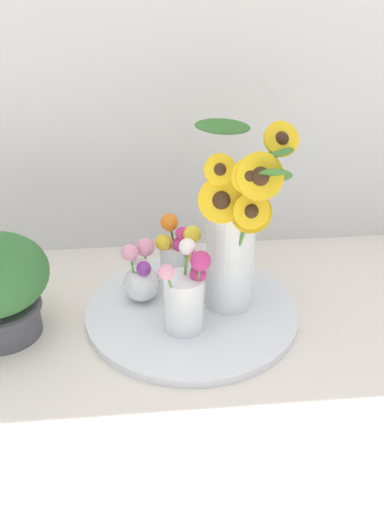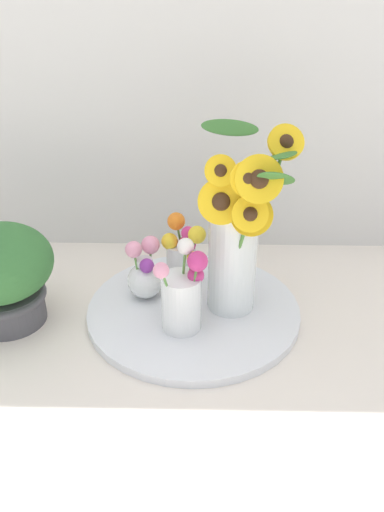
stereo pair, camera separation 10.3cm
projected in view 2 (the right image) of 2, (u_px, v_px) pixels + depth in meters
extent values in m
plane|color=silver|center=(199.00, 336.00, 1.04)|extent=(6.00, 6.00, 0.00)
cylinder|color=silver|center=(192.00, 310.00, 1.10)|extent=(0.47, 0.47, 0.02)
cylinder|color=silver|center=(231.00, 259.00, 1.05)|extent=(0.10, 0.10, 0.23)
torus|color=silver|center=(233.00, 207.00, 0.99)|extent=(0.11, 0.11, 0.01)
cylinder|color=#4C8438|center=(226.00, 247.00, 1.02)|extent=(0.04, 0.07, 0.23)
cylinder|color=yellow|center=(219.00, 201.00, 0.94)|extent=(0.10, 0.04, 0.10)
sphere|color=#382314|center=(219.00, 201.00, 0.94)|extent=(0.04, 0.04, 0.04)
cylinder|color=#4C8438|center=(243.00, 237.00, 0.97)|extent=(0.04, 0.06, 0.25)
cylinder|color=yellow|center=(257.00, 179.00, 0.89)|extent=(0.10, 0.05, 0.10)
sphere|color=#382314|center=(257.00, 179.00, 0.89)|extent=(0.04, 0.04, 0.04)
cylinder|color=#4C8438|center=(235.00, 255.00, 0.99)|extent=(0.04, 0.05, 0.20)
cylinder|color=yellow|center=(248.00, 214.00, 0.92)|extent=(0.08, 0.03, 0.08)
sphere|color=#382314|center=(248.00, 214.00, 0.92)|extent=(0.03, 0.03, 0.03)
cylinder|color=#4C8438|center=(260.00, 219.00, 1.00)|extent=(0.08, 0.02, 0.31)
cylinder|color=yellow|center=(284.00, 142.00, 0.93)|extent=(0.08, 0.05, 0.07)
sphere|color=#382314|center=(284.00, 142.00, 0.93)|extent=(0.03, 0.03, 0.03)
cylinder|color=#4C8438|center=(221.00, 234.00, 1.01)|extent=(0.02, 0.05, 0.28)
cylinder|color=yellow|center=(219.00, 171.00, 0.92)|extent=(0.06, 0.03, 0.06)
sphere|color=#382314|center=(219.00, 171.00, 0.92)|extent=(0.03, 0.03, 0.03)
cylinder|color=#4C8438|center=(245.00, 261.00, 1.01)|extent=(0.01, 0.03, 0.21)
cylinder|color=yellow|center=(250.00, 215.00, 0.95)|extent=(0.08, 0.05, 0.08)
sphere|color=#382314|center=(250.00, 215.00, 0.95)|extent=(0.03, 0.03, 0.03)
cylinder|color=#4C8438|center=(237.00, 234.00, 0.99)|extent=(0.02, 0.09, 0.25)
cylinder|color=yellow|center=(246.00, 179.00, 0.89)|extent=(0.07, 0.03, 0.07)
sphere|color=#382314|center=(246.00, 179.00, 0.89)|extent=(0.03, 0.03, 0.03)
ellipsoid|color=#38702D|center=(282.00, 155.00, 0.92)|extent=(0.07, 0.12, 0.05)
ellipsoid|color=#38702D|center=(275.00, 179.00, 0.90)|extent=(0.11, 0.11, 0.08)
ellipsoid|color=#38702D|center=(228.00, 127.00, 0.99)|extent=(0.12, 0.07, 0.04)
cylinder|color=white|center=(180.00, 302.00, 1.01)|extent=(0.08, 0.08, 0.12)
cylinder|color=#568E42|center=(186.00, 283.00, 1.00)|extent=(0.03, 0.02, 0.10)
sphere|color=yellow|center=(192.00, 258.00, 0.98)|extent=(0.03, 0.03, 0.03)
cylinder|color=#568E42|center=(168.00, 294.00, 0.97)|extent=(0.03, 0.04, 0.12)
sphere|color=pink|center=(159.00, 270.00, 0.92)|extent=(0.03, 0.03, 0.03)
cylinder|color=#568E42|center=(182.00, 276.00, 0.99)|extent=(0.02, 0.01, 0.13)
sphere|color=white|center=(184.00, 246.00, 0.96)|extent=(0.03, 0.03, 0.03)
cylinder|color=#568E42|center=(188.00, 296.00, 1.00)|extent=(0.03, 0.01, 0.09)
sphere|color=#C6337A|center=(194.00, 275.00, 0.98)|extent=(0.03, 0.03, 0.03)
cylinder|color=#568E42|center=(191.00, 292.00, 0.98)|extent=(0.02, 0.01, 0.13)
sphere|color=#C6337A|center=(196.00, 262.00, 0.95)|extent=(0.04, 0.04, 0.04)
sphere|color=white|center=(144.00, 281.00, 1.12)|extent=(0.08, 0.08, 0.08)
cylinder|color=white|center=(143.00, 262.00, 1.09)|extent=(0.04, 0.04, 0.02)
cylinder|color=#568E42|center=(147.00, 277.00, 1.10)|extent=(0.01, 0.02, 0.07)
sphere|color=purple|center=(145.00, 266.00, 1.08)|extent=(0.03, 0.03, 0.03)
cylinder|color=#568E42|center=(149.00, 266.00, 1.12)|extent=(0.01, 0.02, 0.10)
sphere|color=pink|center=(149.00, 245.00, 1.10)|extent=(0.04, 0.04, 0.04)
cylinder|color=#568E42|center=(136.00, 271.00, 1.09)|extent=(0.02, 0.01, 0.10)
sphere|color=pink|center=(132.00, 249.00, 1.07)|extent=(0.04, 0.04, 0.04)
cylinder|color=white|center=(180.00, 264.00, 1.16)|extent=(0.07, 0.07, 0.10)
cylinder|color=#4C8438|center=(180.00, 245.00, 1.15)|extent=(0.03, 0.01, 0.12)
sphere|color=orange|center=(175.00, 221.00, 1.12)|extent=(0.04, 0.04, 0.04)
cylinder|color=#4C8438|center=(189.00, 255.00, 1.12)|extent=(0.03, 0.03, 0.11)
sphere|color=yellow|center=(196.00, 235.00, 1.07)|extent=(0.04, 0.04, 0.04)
cylinder|color=#4C8438|center=(182.00, 255.00, 1.14)|extent=(0.03, 0.02, 0.12)
sphere|color=#C6337A|center=(187.00, 233.00, 1.10)|extent=(0.03, 0.03, 0.03)
cylinder|color=#4C8438|center=(185.00, 259.00, 1.15)|extent=(0.01, 0.02, 0.08)
sphere|color=#C6337A|center=(186.00, 244.00, 1.12)|extent=(0.04, 0.04, 0.04)
cylinder|color=#4C8438|center=(173.00, 259.00, 1.14)|extent=(0.02, 0.01, 0.09)
sphere|color=yellow|center=(168.00, 241.00, 1.12)|extent=(0.04, 0.04, 0.04)
cylinder|color=#4C4C51|center=(7.00, 306.00, 1.07)|extent=(0.15, 0.15, 0.07)
torus|color=#4C4C51|center=(5.00, 296.00, 1.05)|extent=(0.16, 0.16, 0.02)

